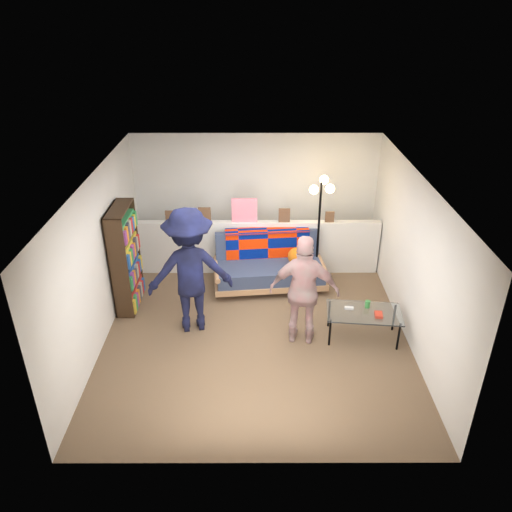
{
  "coord_description": "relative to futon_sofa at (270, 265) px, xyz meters",
  "views": [
    {
      "loc": [
        -0.02,
        -6.29,
        4.57
      ],
      "look_at": [
        0.0,
        0.4,
        1.05
      ],
      "focal_mm": 35.0,
      "sensor_mm": 36.0,
      "label": 1
    }
  ],
  "objects": [
    {
      "name": "floor_lamp",
      "position": [
        0.85,
        0.24,
        0.97
      ],
      "size": [
        0.4,
        0.35,
        1.91
      ],
      "color": "black",
      "rests_on": "ground"
    },
    {
      "name": "ground",
      "position": [
        -0.25,
        -1.31,
        -0.38
      ],
      "size": [
        5.0,
        5.0,
        0.0
      ],
      "primitive_type": "plane",
      "color": "brown",
      "rests_on": "ground"
    },
    {
      "name": "ledge_decor",
      "position": [
        -0.47,
        0.47,
        0.79
      ],
      "size": [
        2.97,
        0.02,
        0.45
      ],
      "color": "brown",
      "rests_on": "half_wall_ledge"
    },
    {
      "name": "half_wall_ledge",
      "position": [
        -0.25,
        0.49,
        0.12
      ],
      "size": [
        4.45,
        0.15,
        1.0
      ],
      "primitive_type": "cube",
      "color": "silver",
      "rests_on": "ground"
    },
    {
      "name": "room_shell",
      "position": [
        -0.25,
        -0.84,
        1.29
      ],
      "size": [
        4.6,
        5.05,
        2.45
      ],
      "color": "silver",
      "rests_on": "ground"
    },
    {
      "name": "futon_sofa",
      "position": [
        0.0,
        0.0,
        0.0
      ],
      "size": [
        2.0,
        1.11,
        0.83
      ],
      "color": "tan",
      "rests_on": "ground"
    },
    {
      "name": "bookshelf",
      "position": [
        -2.33,
        -0.62,
        0.41
      ],
      "size": [
        0.29,
        0.86,
        1.71
      ],
      "color": "black",
      "rests_on": "ground"
    },
    {
      "name": "person_left",
      "position": [
        -1.22,
        -1.24,
        0.59
      ],
      "size": [
        1.38,
        0.96,
        1.96
      ],
      "primitive_type": "imported",
      "rotation": [
        0.0,
        0.0,
        3.34
      ],
      "color": "black",
      "rests_on": "ground"
    },
    {
      "name": "coffee_table",
      "position": [
        1.34,
        -1.54,
        0.04
      ],
      "size": [
        1.14,
        0.71,
        0.56
      ],
      "color": "black",
      "rests_on": "ground"
    },
    {
      "name": "person_right",
      "position": [
        0.44,
        -1.59,
        0.46
      ],
      "size": [
        1.04,
        0.56,
        1.69
      ],
      "primitive_type": "imported",
      "rotation": [
        0.0,
        0.0,
        2.99
      ],
      "color": "pink",
      "rests_on": "ground"
    }
  ]
}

